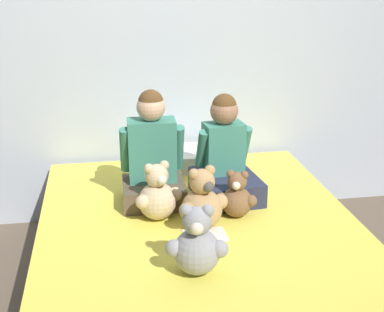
{
  "coord_description": "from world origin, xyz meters",
  "views": [
    {
      "loc": [
        -0.46,
        -2.41,
        1.69
      ],
      "look_at": [
        0.0,
        0.24,
        0.71
      ],
      "focal_mm": 50.0,
      "sensor_mm": 36.0,
      "label": 1
    }
  ],
  "objects_px": {
    "teddy_bear_at_foot_of_bed": "(197,245)",
    "teddy_bear_held_by_left_child": "(158,195)",
    "sign_card": "(206,235)",
    "teddy_bear_held_by_right_child": "(237,197)",
    "pillow_at_headboard": "(177,159)",
    "child_on_right": "(225,161)",
    "teddy_bear_between_children": "(202,203)",
    "bed": "(200,260)",
    "child_on_left": "(152,158)"
  },
  "relations": [
    {
      "from": "teddy_bear_at_foot_of_bed",
      "to": "teddy_bear_held_by_left_child",
      "type": "bearing_deg",
      "value": 112.57
    },
    {
      "from": "teddy_bear_at_foot_of_bed",
      "to": "teddy_bear_between_children",
      "type": "bearing_deg",
      "value": 87.61
    },
    {
      "from": "child_on_left",
      "to": "sign_card",
      "type": "height_order",
      "value": "child_on_left"
    },
    {
      "from": "teddy_bear_held_by_left_child",
      "to": "sign_card",
      "type": "relative_size",
      "value": 1.49
    },
    {
      "from": "bed",
      "to": "pillow_at_headboard",
      "type": "height_order",
      "value": "pillow_at_headboard"
    },
    {
      "from": "pillow_at_headboard",
      "to": "sign_card",
      "type": "bearing_deg",
      "value": -89.75
    },
    {
      "from": "child_on_left",
      "to": "teddy_bear_at_foot_of_bed",
      "type": "xyz_separation_m",
      "value": [
        0.11,
        -0.77,
        -0.12
      ]
    },
    {
      "from": "child_on_left",
      "to": "teddy_bear_held_by_left_child",
      "type": "xyz_separation_m",
      "value": [
        -0.0,
        -0.23,
        -0.12
      ]
    },
    {
      "from": "teddy_bear_at_foot_of_bed",
      "to": "teddy_bear_held_by_right_child",
      "type": "bearing_deg",
      "value": 70.26
    },
    {
      "from": "sign_card",
      "to": "child_on_right",
      "type": "bearing_deg",
      "value": 66.58
    },
    {
      "from": "pillow_at_headboard",
      "to": "sign_card",
      "type": "xyz_separation_m",
      "value": [
        0.0,
        -0.94,
        -0.05
      ]
    },
    {
      "from": "teddy_bear_held_by_left_child",
      "to": "teddy_bear_held_by_right_child",
      "type": "bearing_deg",
      "value": -27.53
    },
    {
      "from": "sign_card",
      "to": "teddy_bear_held_by_right_child",
      "type": "bearing_deg",
      "value": 42.69
    },
    {
      "from": "child_on_right",
      "to": "pillow_at_headboard",
      "type": "relative_size",
      "value": 1.01
    },
    {
      "from": "teddy_bear_at_foot_of_bed",
      "to": "pillow_at_headboard",
      "type": "height_order",
      "value": "teddy_bear_at_foot_of_bed"
    },
    {
      "from": "teddy_bear_held_by_right_child",
      "to": "teddy_bear_between_children",
      "type": "distance_m",
      "value": 0.23
    },
    {
      "from": "teddy_bear_held_by_right_child",
      "to": "pillow_at_headboard",
      "type": "distance_m",
      "value": 0.79
    },
    {
      "from": "child_on_right",
      "to": "teddy_bear_held_by_left_child",
      "type": "distance_m",
      "value": 0.47
    },
    {
      "from": "bed",
      "to": "child_on_left",
      "type": "bearing_deg",
      "value": 122.79
    },
    {
      "from": "child_on_right",
      "to": "teddy_bear_held_by_right_child",
      "type": "xyz_separation_m",
      "value": [
        0.0,
        -0.27,
        -0.1
      ]
    },
    {
      "from": "sign_card",
      "to": "teddy_bear_held_by_left_child",
      "type": "bearing_deg",
      "value": 132.76
    },
    {
      "from": "sign_card",
      "to": "child_on_left",
      "type": "bearing_deg",
      "value": 114.75
    },
    {
      "from": "bed",
      "to": "teddy_bear_between_children",
      "type": "xyz_separation_m",
      "value": [
        -0.0,
        -0.05,
        0.36
      ]
    },
    {
      "from": "teddy_bear_held_by_left_child",
      "to": "teddy_bear_between_children",
      "type": "relative_size",
      "value": 0.95
    },
    {
      "from": "bed",
      "to": "sign_card",
      "type": "bearing_deg",
      "value": -88.26
    },
    {
      "from": "child_on_left",
      "to": "child_on_right",
      "type": "relative_size",
      "value": 1.07
    },
    {
      "from": "bed",
      "to": "child_on_left",
      "type": "distance_m",
      "value": 0.6
    },
    {
      "from": "teddy_bear_held_by_right_child",
      "to": "pillow_at_headboard",
      "type": "bearing_deg",
      "value": 126.36
    },
    {
      "from": "child_on_left",
      "to": "teddy_bear_held_by_right_child",
      "type": "bearing_deg",
      "value": -31.77
    },
    {
      "from": "child_on_left",
      "to": "teddy_bear_held_by_right_child",
      "type": "relative_size",
      "value": 2.45
    },
    {
      "from": "pillow_at_headboard",
      "to": "child_on_left",
      "type": "bearing_deg",
      "value": -112.73
    },
    {
      "from": "teddy_bear_held_by_right_child",
      "to": "teddy_bear_between_children",
      "type": "height_order",
      "value": "teddy_bear_between_children"
    },
    {
      "from": "child_on_right",
      "to": "bed",
      "type": "bearing_deg",
      "value": -128.56
    },
    {
      "from": "pillow_at_headboard",
      "to": "sign_card",
      "type": "height_order",
      "value": "pillow_at_headboard"
    },
    {
      "from": "teddy_bear_held_by_right_child",
      "to": "teddy_bear_held_by_left_child",
      "type": "bearing_deg",
      "value": -164.58
    },
    {
      "from": "teddy_bear_between_children",
      "to": "pillow_at_headboard",
      "type": "height_order",
      "value": "teddy_bear_between_children"
    },
    {
      "from": "bed",
      "to": "child_on_left",
      "type": "height_order",
      "value": "child_on_left"
    },
    {
      "from": "child_on_right",
      "to": "teddy_bear_between_children",
      "type": "xyz_separation_m",
      "value": [
        -0.2,
        -0.37,
        -0.07
      ]
    },
    {
      "from": "bed",
      "to": "sign_card",
      "type": "relative_size",
      "value": 9.51
    },
    {
      "from": "teddy_bear_held_by_left_child",
      "to": "teddy_bear_between_children",
      "type": "bearing_deg",
      "value": -56.46
    },
    {
      "from": "teddy_bear_held_by_left_child",
      "to": "child_on_right",
      "type": "bearing_deg",
      "value": 7.69
    },
    {
      "from": "teddy_bear_held_by_left_child",
      "to": "sign_card",
      "type": "distance_m",
      "value": 0.33
    },
    {
      "from": "teddy_bear_held_by_left_child",
      "to": "sign_card",
      "type": "bearing_deg",
      "value": -68.79
    },
    {
      "from": "teddy_bear_between_children",
      "to": "child_on_left",
      "type": "bearing_deg",
      "value": 96.89
    },
    {
      "from": "teddy_bear_held_by_right_child",
      "to": "child_on_left",
      "type": "bearing_deg",
      "value": 167.89
    },
    {
      "from": "teddy_bear_held_by_right_child",
      "to": "sign_card",
      "type": "distance_m",
      "value": 0.29
    },
    {
      "from": "teddy_bear_held_by_right_child",
      "to": "sign_card",
      "type": "xyz_separation_m",
      "value": [
        -0.2,
        -0.18,
        -0.11
      ]
    },
    {
      "from": "teddy_bear_held_by_left_child",
      "to": "sign_card",
      "type": "height_order",
      "value": "teddy_bear_held_by_left_child"
    },
    {
      "from": "pillow_at_headboard",
      "to": "teddy_bear_held_by_right_child",
      "type": "bearing_deg",
      "value": -75.03
    },
    {
      "from": "pillow_at_headboard",
      "to": "sign_card",
      "type": "relative_size",
      "value": 2.77
    }
  ]
}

